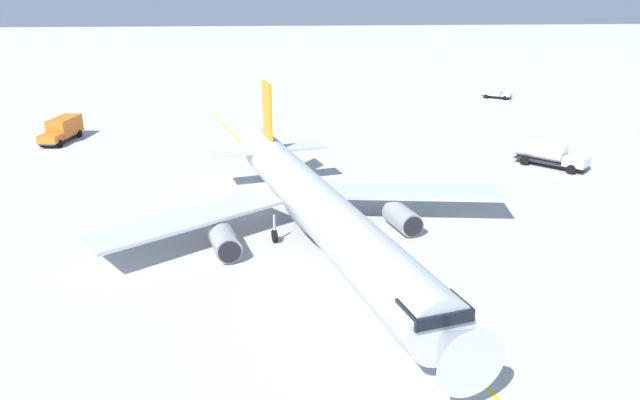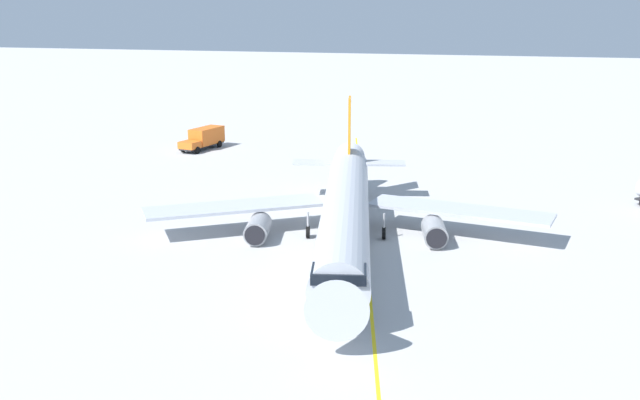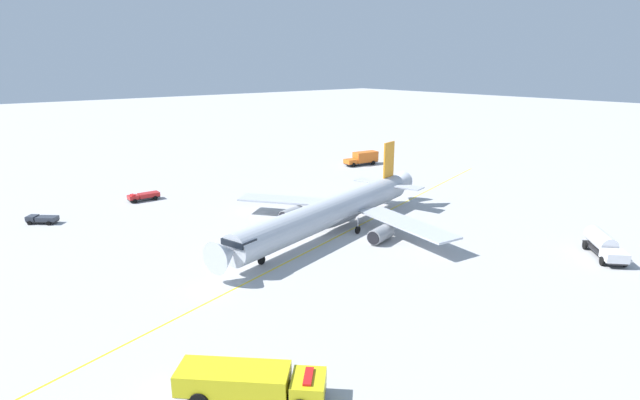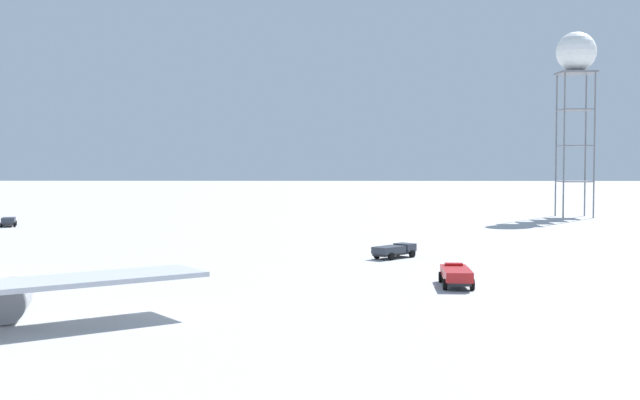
% 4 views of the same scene
% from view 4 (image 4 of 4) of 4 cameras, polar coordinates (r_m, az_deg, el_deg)
% --- Properties ---
extents(baggage_truck_truck, '(2.94, 4.64, 1.22)m').
position_cam_4_polar(baggage_truck_truck, '(119.55, -20.25, -1.33)').
color(baggage_truck_truck, '#232326').
rests_on(baggage_truck_truck, ground_plane).
extents(ops_pickup_truck, '(2.31, 5.41, 1.41)m').
position_cam_4_polar(ops_pickup_truck, '(60.28, 9.16, -5.00)').
color(ops_pickup_truck, '#232326').
rests_on(ops_pickup_truck, ground_plane).
extents(baggage_truck_truck_extra, '(4.25, 4.39, 1.22)m').
position_cam_4_polar(baggage_truck_truck_extra, '(76.62, 5.04, -3.38)').
color(baggage_truck_truck_extra, '#232326').
rests_on(baggage_truck_truck_extra, ground_plane).
extents(radar_tower, '(6.07, 6.07, 28.32)m').
position_cam_4_polar(radar_tower, '(136.51, 16.87, 9.10)').
color(radar_tower, slate).
rests_on(radar_tower, ground_plane).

